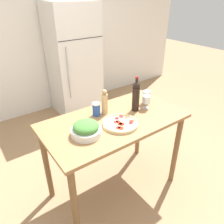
{
  "coord_description": "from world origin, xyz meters",
  "views": [
    {
      "loc": [
        -1.03,
        -1.39,
        1.93
      ],
      "look_at": [
        0.0,
        0.04,
        0.95
      ],
      "focal_mm": 35.0,
      "sensor_mm": 36.0,
      "label": 1
    }
  ],
  "objects_px": {
    "pepper_mill": "(105,102)",
    "homemade_pizza": "(120,123)",
    "wine_bottle": "(136,96)",
    "salt_canister": "(96,109)",
    "wine_glass_far": "(147,95)",
    "refrigerator": "(74,60)",
    "wine_glass_near": "(146,100)",
    "salad_bowl": "(86,129)"
  },
  "relations": [
    {
      "from": "pepper_mill",
      "to": "homemade_pizza",
      "type": "xyz_separation_m",
      "value": [
        -0.01,
        -0.25,
        -0.1
      ]
    },
    {
      "from": "wine_bottle",
      "to": "salt_canister",
      "type": "distance_m",
      "value": 0.4
    },
    {
      "from": "wine_bottle",
      "to": "homemade_pizza",
      "type": "bearing_deg",
      "value": -155.69
    },
    {
      "from": "pepper_mill",
      "to": "salt_canister",
      "type": "xyz_separation_m",
      "value": [
        -0.09,
        0.01,
        -0.05
      ]
    },
    {
      "from": "pepper_mill",
      "to": "homemade_pizza",
      "type": "bearing_deg",
      "value": -91.52
    },
    {
      "from": "wine_glass_far",
      "to": "salt_canister",
      "type": "height_order",
      "value": "wine_glass_far"
    },
    {
      "from": "refrigerator",
      "to": "salt_canister",
      "type": "relative_size",
      "value": 13.99
    },
    {
      "from": "refrigerator",
      "to": "homemade_pizza",
      "type": "xyz_separation_m",
      "value": [
        -0.58,
        -2.02,
        0.0
      ]
    },
    {
      "from": "wine_glass_near",
      "to": "pepper_mill",
      "type": "xyz_separation_m",
      "value": [
        -0.39,
        0.15,
        0.03
      ]
    },
    {
      "from": "refrigerator",
      "to": "wine_bottle",
      "type": "height_order",
      "value": "refrigerator"
    },
    {
      "from": "wine_bottle",
      "to": "wine_glass_far",
      "type": "bearing_deg",
      "value": 14.09
    },
    {
      "from": "wine_bottle",
      "to": "salt_canister",
      "type": "relative_size",
      "value": 2.71
    },
    {
      "from": "refrigerator",
      "to": "wine_glass_near",
      "type": "xyz_separation_m",
      "value": [
        -0.18,
        -1.92,
        0.08
      ]
    },
    {
      "from": "pepper_mill",
      "to": "salad_bowl",
      "type": "height_order",
      "value": "pepper_mill"
    },
    {
      "from": "homemade_pizza",
      "to": "salt_canister",
      "type": "bearing_deg",
      "value": 106.56
    },
    {
      "from": "salad_bowl",
      "to": "pepper_mill",
      "type": "bearing_deg",
      "value": 32.68
    },
    {
      "from": "wine_glass_far",
      "to": "homemade_pizza",
      "type": "bearing_deg",
      "value": -159.66
    },
    {
      "from": "homemade_pizza",
      "to": "wine_glass_far",
      "type": "bearing_deg",
      "value": 20.34
    },
    {
      "from": "wine_glass_near",
      "to": "wine_glass_far",
      "type": "distance_m",
      "value": 0.11
    },
    {
      "from": "salad_bowl",
      "to": "homemade_pizza",
      "type": "height_order",
      "value": "salad_bowl"
    },
    {
      "from": "salt_canister",
      "to": "wine_glass_far",
      "type": "bearing_deg",
      "value": -9.08
    },
    {
      "from": "pepper_mill",
      "to": "homemade_pizza",
      "type": "relative_size",
      "value": 0.78
    },
    {
      "from": "wine_glass_near",
      "to": "homemade_pizza",
      "type": "distance_m",
      "value": 0.42
    },
    {
      "from": "homemade_pizza",
      "to": "salt_canister",
      "type": "xyz_separation_m",
      "value": [
        -0.08,
        0.27,
        0.05
      ]
    },
    {
      "from": "salad_bowl",
      "to": "wine_glass_far",
      "type": "bearing_deg",
      "value": 9.49
    },
    {
      "from": "homemade_pizza",
      "to": "salt_canister",
      "type": "distance_m",
      "value": 0.28
    },
    {
      "from": "salt_canister",
      "to": "homemade_pizza",
      "type": "bearing_deg",
      "value": -73.44
    },
    {
      "from": "wine_bottle",
      "to": "homemade_pizza",
      "type": "relative_size",
      "value": 1.09
    },
    {
      "from": "wine_glass_near",
      "to": "salad_bowl",
      "type": "distance_m",
      "value": 0.72
    },
    {
      "from": "refrigerator",
      "to": "wine_glass_near",
      "type": "distance_m",
      "value": 1.93
    },
    {
      "from": "pepper_mill",
      "to": "homemade_pizza",
      "type": "height_order",
      "value": "pepper_mill"
    },
    {
      "from": "wine_bottle",
      "to": "salt_canister",
      "type": "bearing_deg",
      "value": 159.35
    },
    {
      "from": "wine_bottle",
      "to": "salad_bowl",
      "type": "xyz_separation_m",
      "value": [
        -0.61,
        -0.09,
        -0.1
      ]
    },
    {
      "from": "salt_canister",
      "to": "pepper_mill",
      "type": "bearing_deg",
      "value": -9.49
    },
    {
      "from": "homemade_pizza",
      "to": "wine_bottle",
      "type": "bearing_deg",
      "value": 24.31
    },
    {
      "from": "wine_bottle",
      "to": "salad_bowl",
      "type": "bearing_deg",
      "value": -172.01
    },
    {
      "from": "wine_glass_far",
      "to": "refrigerator",
      "type": "bearing_deg",
      "value": 86.78
    },
    {
      "from": "wine_glass_near",
      "to": "pepper_mill",
      "type": "bearing_deg",
      "value": 158.64
    },
    {
      "from": "wine_bottle",
      "to": "wine_glass_far",
      "type": "height_order",
      "value": "wine_bottle"
    },
    {
      "from": "salt_canister",
      "to": "salad_bowl",
      "type": "bearing_deg",
      "value": -136.98
    },
    {
      "from": "wine_glass_near",
      "to": "pepper_mill",
      "type": "height_order",
      "value": "pepper_mill"
    },
    {
      "from": "wine_glass_near",
      "to": "wine_bottle",
      "type": "bearing_deg",
      "value": 165.04
    }
  ]
}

